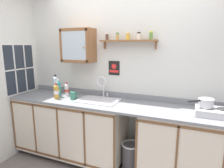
{
  "coord_description": "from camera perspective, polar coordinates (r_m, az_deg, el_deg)",
  "views": [
    {
      "loc": [
        0.81,
        -1.92,
        1.72
      ],
      "look_at": [
        -0.18,
        0.52,
        1.19
      ],
      "focal_mm": 30.58,
      "sensor_mm": 36.0,
      "label": 1
    }
  ],
  "objects": [
    {
      "name": "bottle_detergent_teal_1",
      "position": [
        3.01,
        -15.69,
        -1.42
      ],
      "size": [
        0.07,
        0.07,
        0.27
      ],
      "color": "teal",
      "rests_on": "countertop"
    },
    {
      "name": "wall_cabinet",
      "position": [
        2.93,
        -10.02,
        11.23
      ],
      "size": [
        0.48,
        0.29,
        0.49
      ],
      "color": "brown"
    },
    {
      "name": "sink",
      "position": [
        2.74,
        -4.05,
        -5.38
      ],
      "size": [
        0.58,
        0.43,
        0.45
      ],
      "color": "silver",
      "rests_on": "countertop"
    },
    {
      "name": "bottle_opaque_white_0",
      "position": [
        3.04,
        -13.38,
        -1.66
      ],
      "size": [
        0.06,
        0.06,
        0.22
      ],
      "color": "white",
      "rests_on": "countertop"
    },
    {
      "name": "bottle_juice_amber_2",
      "position": [
        2.91,
        -16.3,
        -2.16
      ],
      "size": [
        0.08,
        0.08,
        0.24
      ],
      "color": "gold",
      "rests_on": "countertop"
    },
    {
      "name": "saucepan",
      "position": [
        2.42,
        26.2,
        -4.98
      ],
      "size": [
        0.28,
        0.23,
        0.1
      ],
      "color": "silver",
      "rests_on": "hot_plate_stove"
    },
    {
      "name": "mug",
      "position": [
        2.83,
        -11.47,
        -3.41
      ],
      "size": [
        0.12,
        0.09,
        0.11
      ],
      "color": "#337259",
      "rests_on": "countertop"
    },
    {
      "name": "countertop",
      "position": [
        2.58,
        2.63,
        -6.3
      ],
      "size": [
        3.33,
        0.64,
        0.03
      ],
      "primitive_type": "cube",
      "color": "gray",
      "rests_on": "lower_cabinet_run"
    },
    {
      "name": "spice_shelf",
      "position": [
        2.67,
        4.91,
        13.09
      ],
      "size": [
        0.8,
        0.14,
        0.23
      ],
      "color": "brown"
    },
    {
      "name": "lower_cabinet_run",
      "position": [
        3.1,
        -12.24,
        -12.72
      ],
      "size": [
        1.72,
        0.61,
        0.92
      ],
      "color": "black",
      "rests_on": "ground"
    },
    {
      "name": "back_wall",
      "position": [
        2.8,
        4.93,
        2.46
      ],
      "size": [
        3.97,
        0.07,
        2.55
      ],
      "color": "silver",
      "rests_on": "ground"
    },
    {
      "name": "warning_sign",
      "position": [
        2.83,
        0.62,
        4.75
      ],
      "size": [
        0.17,
        0.01,
        0.21
      ],
      "color": "black"
    },
    {
      "name": "lower_cabinet_run_right",
      "position": [
        2.64,
        24.21,
        -18.02
      ],
      "size": [
        1.39,
        0.61,
        0.92
      ],
      "color": "black",
      "rests_on": "ground"
    },
    {
      "name": "hot_plate_stove",
      "position": [
        2.44,
        28.4,
        -7.43
      ],
      "size": [
        0.41,
        0.28,
        0.08
      ],
      "color": "silver",
      "rests_on": "countertop"
    },
    {
      "name": "bottle_water_clear_3",
      "position": [
        3.15,
        -16.45,
        -0.51
      ],
      "size": [
        0.08,
        0.08,
        0.32
      ],
      "color": "silver",
      "rests_on": "countertop"
    },
    {
      "name": "window",
      "position": [
        3.37,
        -25.85,
        4.05
      ],
      "size": [
        0.03,
        0.59,
        0.79
      ],
      "color": "#262D38"
    },
    {
      "name": "trash_bin",
      "position": [
        2.8,
        5.56,
        -21.01
      ],
      "size": [
        0.25,
        0.25,
        0.43
      ],
      "color": "#4C4C51",
      "rests_on": "ground"
    },
    {
      "name": "backsplash",
      "position": [
        2.83,
        4.62,
        -3.54
      ],
      "size": [
        3.33,
        0.02,
        0.08
      ],
      "primitive_type": "cube",
      "color": "gray",
      "rests_on": "countertop"
    }
  ]
}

